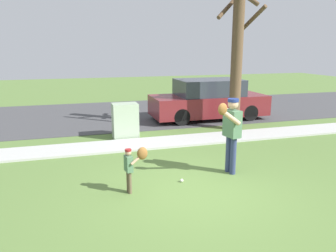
{
  "coord_description": "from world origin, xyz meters",
  "views": [
    {
      "loc": [
        -2.36,
        -5.95,
        2.9
      ],
      "look_at": [
        -0.08,
        1.72,
        1.0
      ],
      "focal_mm": 35.41,
      "sensor_mm": 36.0,
      "label": 1
    }
  ],
  "objects_px": {
    "utility_cabinet": "(125,121)",
    "parked_suv_maroon": "(208,100)",
    "baseball": "(182,180)",
    "street_tree_near": "(238,42)",
    "person_adult": "(231,128)",
    "person_child": "(133,163)"
  },
  "relations": [
    {
      "from": "person_adult",
      "to": "baseball",
      "type": "distance_m",
      "value": 1.66
    },
    {
      "from": "person_child",
      "to": "person_adult",
      "type": "bearing_deg",
      "value": 0.62
    },
    {
      "from": "utility_cabinet",
      "to": "parked_suv_maroon",
      "type": "height_order",
      "value": "parked_suv_maroon"
    },
    {
      "from": "baseball",
      "to": "parked_suv_maroon",
      "type": "distance_m",
      "value": 6.84
    },
    {
      "from": "person_adult",
      "to": "parked_suv_maroon",
      "type": "bearing_deg",
      "value": -118.22
    },
    {
      "from": "utility_cabinet",
      "to": "parked_suv_maroon",
      "type": "distance_m",
      "value": 4.25
    },
    {
      "from": "utility_cabinet",
      "to": "street_tree_near",
      "type": "distance_m",
      "value": 4.7
    },
    {
      "from": "person_adult",
      "to": "person_child",
      "type": "distance_m",
      "value": 2.46
    },
    {
      "from": "person_adult",
      "to": "parked_suv_maroon",
      "type": "distance_m",
      "value": 6.12
    },
    {
      "from": "utility_cabinet",
      "to": "street_tree_near",
      "type": "relative_size",
      "value": 0.2
    },
    {
      "from": "person_child",
      "to": "parked_suv_maroon",
      "type": "xyz_separation_m",
      "value": [
        4.32,
        6.23,
        0.14
      ]
    },
    {
      "from": "person_adult",
      "to": "parked_suv_maroon",
      "type": "relative_size",
      "value": 0.38
    },
    {
      "from": "person_child",
      "to": "street_tree_near",
      "type": "height_order",
      "value": "street_tree_near"
    },
    {
      "from": "baseball",
      "to": "utility_cabinet",
      "type": "distance_m",
      "value": 4.13
    },
    {
      "from": "person_child",
      "to": "street_tree_near",
      "type": "relative_size",
      "value": 0.17
    },
    {
      "from": "street_tree_near",
      "to": "parked_suv_maroon",
      "type": "distance_m",
      "value": 2.97
    },
    {
      "from": "person_child",
      "to": "baseball",
      "type": "relative_size",
      "value": 13.21
    },
    {
      "from": "person_adult",
      "to": "baseball",
      "type": "bearing_deg",
      "value": -0.81
    },
    {
      "from": "person_adult",
      "to": "person_child",
      "type": "height_order",
      "value": "person_adult"
    },
    {
      "from": "person_adult",
      "to": "street_tree_near",
      "type": "relative_size",
      "value": 0.31
    },
    {
      "from": "person_adult",
      "to": "person_child",
      "type": "bearing_deg",
      "value": 0.62
    },
    {
      "from": "person_adult",
      "to": "parked_suv_maroon",
      "type": "xyz_separation_m",
      "value": [
        1.95,
        5.8,
        -0.32
      ]
    }
  ]
}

